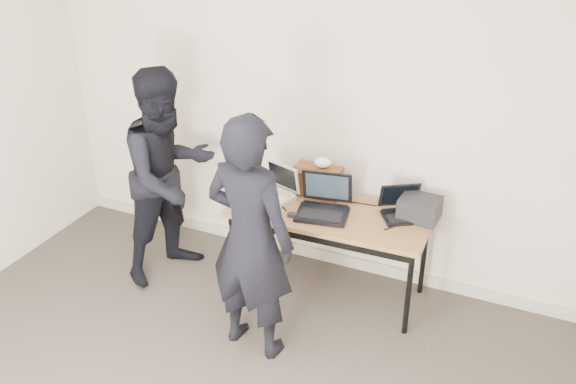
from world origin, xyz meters
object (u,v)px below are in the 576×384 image
Objects in this scene: desk at (329,219)px; laptop_center at (324,204)px; laptop_beige at (273,192)px; leather_satchel at (318,180)px; person_typist at (250,239)px; laptop_right at (402,209)px; equipment_box at (420,208)px; person_observer at (169,176)px.

laptop_center is at bearing -173.25° from desk.
desk is 0.49m from laptop_beige.
person_typist is (-0.07, -1.01, 0.02)m from leather_satchel.
laptop_right is (0.54, 0.19, -0.02)m from laptop_center.
laptop_right is 0.13m from equipment_box.
person_typist reaches higher than laptop_right.
laptop_beige is at bearing -172.04° from equipment_box.
equipment_box is (0.13, 0.01, 0.03)m from laptop_right.
equipment_box is at bearing -125.87° from person_typist.
desk is 0.87× the size of person_typist.
laptop_beige is (-0.48, 0.04, 0.11)m from desk.
desk is at bearing 14.60° from laptop_beige.
laptop_beige is 0.36m from leather_satchel.
laptop_beige is 1.12× the size of leather_satchel.
laptop_right is 0.24× the size of person_typist.
laptop_beige is 0.99m from laptop_right.
leather_satchel is (-0.68, 0.04, 0.08)m from laptop_right.
person_observer is (-0.78, -0.24, 0.09)m from laptop_beige.
person_typist reaches higher than desk.
laptop_right is 1.45× the size of equipment_box.
laptop_beige reaches higher than equipment_box.
laptop_beige is 0.44m from laptop_center.
person_typist reaches higher than leather_satchel.
leather_satchel is 0.21× the size of person_observer.
leather_satchel is 0.21× the size of person_typist.
leather_satchel is 0.81m from equipment_box.
laptop_center is 0.25× the size of person_typist.
laptop_right reaches higher than desk.
laptop_center is 0.25× the size of person_observer.
laptop_right is (0.98, 0.15, -0.00)m from laptop_beige.
leather_satchel reaches higher than equipment_box.
person_typist is at bearing -109.75° from desk.
person_typist reaches higher than laptop_center.
laptop_center reaches higher than laptop_beige.
laptop_beige is 0.82m from person_observer.
person_observer is (-1.01, 0.58, -0.00)m from person_typist.
desk is 3.70× the size of laptop_right.
person_observer is at bearing 179.12° from laptop_center.
laptop_right is (0.50, 0.19, 0.11)m from desk.
laptop_right is 1.14× the size of leather_satchel.
person_typist is (-0.25, -0.78, 0.21)m from desk.
person_typist is at bearing -99.19° from person_observer.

